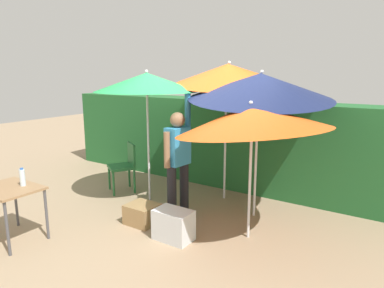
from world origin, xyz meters
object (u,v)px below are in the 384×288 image
(chair_plastic, at_px, (125,164))
(umbrella_rainbow, at_px, (251,118))
(folding_table, at_px, (10,194))
(umbrella_navy, at_px, (260,86))
(cooler_box, at_px, (173,225))
(umbrella_orange, at_px, (147,82))
(umbrella_yellow, at_px, (228,74))
(person_vendor, at_px, (178,157))
(crate_cardboard, at_px, (142,214))
(bottle_water, at_px, (22,177))

(chair_plastic, bearing_deg, umbrella_rainbow, -9.81)
(chair_plastic, distance_m, folding_table, 2.22)
(umbrella_navy, xyz_separation_m, cooler_box, (-0.58, -1.32, -1.77))
(umbrella_orange, distance_m, folding_table, 2.52)
(chair_plastic, relative_size, folding_table, 1.11)
(umbrella_yellow, distance_m, person_vendor, 1.63)
(umbrella_yellow, xyz_separation_m, crate_cardboard, (-0.52, -1.58, -2.00))
(cooler_box, distance_m, crate_cardboard, 0.70)
(crate_cardboard, bearing_deg, umbrella_rainbow, 16.68)
(umbrella_orange, bearing_deg, umbrella_navy, 15.45)
(umbrella_rainbow, bearing_deg, folding_table, -145.48)
(umbrella_navy, xyz_separation_m, bottle_water, (-2.25, -2.35, -1.14))
(umbrella_rainbow, height_order, folding_table, umbrella_rainbow)
(person_vendor, bearing_deg, crate_cardboard, -119.36)
(umbrella_rainbow, relative_size, folding_table, 2.47)
(umbrella_rainbow, xyz_separation_m, person_vendor, (-1.18, 0.07, -0.68))
(crate_cardboard, relative_size, bottle_water, 1.80)
(chair_plastic, bearing_deg, umbrella_navy, 6.36)
(person_vendor, bearing_deg, umbrella_orange, 165.01)
(umbrella_orange, distance_m, crate_cardboard, 2.05)
(umbrella_navy, distance_m, crate_cardboard, 2.51)
(umbrella_yellow, relative_size, umbrella_navy, 1.07)
(chair_plastic, distance_m, cooler_box, 2.18)
(umbrella_yellow, distance_m, umbrella_navy, 0.85)
(folding_table, relative_size, bottle_water, 3.33)
(umbrella_yellow, distance_m, folding_table, 3.63)
(umbrella_orange, height_order, chair_plastic, umbrella_orange)
(cooler_box, height_order, crate_cardboard, cooler_box)
(cooler_box, xyz_separation_m, crate_cardboard, (-0.68, 0.15, -0.06))
(umbrella_navy, bearing_deg, umbrella_yellow, 151.45)
(umbrella_navy, height_order, person_vendor, umbrella_navy)
(folding_table, bearing_deg, umbrella_yellow, 60.95)
(umbrella_navy, bearing_deg, folding_table, -133.21)
(chair_plastic, height_order, cooler_box, chair_plastic)
(bottle_water, bearing_deg, chair_plastic, 96.05)
(folding_table, distance_m, bottle_water, 0.26)
(person_vendor, distance_m, chair_plastic, 1.60)
(cooler_box, bearing_deg, person_vendor, 121.13)
(umbrella_rainbow, relative_size, chair_plastic, 2.22)
(crate_cardboard, bearing_deg, umbrella_orange, 123.03)
(person_vendor, xyz_separation_m, chair_plastic, (-1.49, 0.40, -0.42))
(umbrella_yellow, xyz_separation_m, person_vendor, (-0.24, -1.07, -1.21))
(folding_table, bearing_deg, person_vendor, 53.10)
(umbrella_orange, relative_size, chair_plastic, 2.48)
(person_vendor, bearing_deg, chair_plastic, 165.09)
(crate_cardboard, bearing_deg, cooler_box, -12.25)
(umbrella_rainbow, xyz_separation_m, folding_table, (-2.55, -1.75, -0.98))
(umbrella_yellow, height_order, chair_plastic, umbrella_yellow)
(chair_plastic, bearing_deg, folding_table, -86.66)
(umbrella_navy, bearing_deg, chair_plastic, -173.64)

